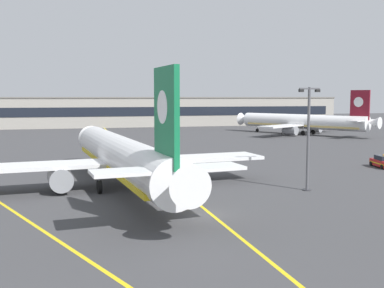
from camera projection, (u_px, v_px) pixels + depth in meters
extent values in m
plane|color=#3D3D3F|center=(206.00, 215.00, 37.56)|extent=(400.00, 400.00, 0.00)
cube|color=yellow|center=(148.00, 163.00, 66.46)|extent=(2.73, 179.99, 0.01)
cube|color=yellow|center=(26.00, 220.00, 36.01)|extent=(23.46, 55.46, 0.01)
cylinder|color=white|center=(121.00, 155.00, 48.29)|extent=(7.68, 36.20, 3.80)
cone|color=white|center=(92.00, 139.00, 66.26)|extent=(3.87, 2.98, 3.61)
cone|color=white|center=(183.00, 183.00, 30.20)|extent=(3.14, 3.09, 2.85)
cube|color=gold|center=(121.00, 165.00, 48.40)|extent=(7.30, 33.33, 0.44)
cube|color=black|center=(94.00, 135.00, 64.42)|extent=(2.95, 1.40, 0.60)
cube|color=white|center=(120.00, 162.00, 48.94)|extent=(32.33, 8.24, 0.36)
cylinder|color=gray|center=(60.00, 179.00, 45.95)|extent=(2.68, 3.83, 2.30)
cylinder|color=black|center=(58.00, 176.00, 47.68)|extent=(1.96, 0.39, 1.95)
cylinder|color=gray|center=(178.00, 172.00, 50.31)|extent=(2.68, 3.83, 2.30)
cylinder|color=black|center=(173.00, 169.00, 52.03)|extent=(1.96, 0.39, 1.95)
cube|color=#147042|center=(166.00, 117.00, 33.13)|extent=(0.92, 4.82, 7.20)
cylinder|color=white|center=(165.00, 107.00, 33.33)|extent=(0.70, 2.43, 2.40)
cube|color=white|center=(169.00, 170.00, 32.94)|extent=(11.24, 3.98, 0.24)
cylinder|color=#4C4C51|center=(98.00, 157.00, 61.99)|extent=(0.24, 0.24, 1.60)
cylinder|color=black|center=(98.00, 165.00, 62.10)|extent=(0.50, 0.94, 0.90)
cylinder|color=#4C4C51|center=(99.00, 176.00, 45.69)|extent=(0.24, 0.24, 1.60)
cylinder|color=black|center=(99.00, 187.00, 45.81)|extent=(0.54, 1.34, 1.30)
cylinder|color=#4C4C51|center=(150.00, 173.00, 47.52)|extent=(0.24, 0.24, 1.60)
cylinder|color=black|center=(150.00, 183.00, 47.63)|extent=(0.54, 1.34, 1.30)
cylinder|color=white|center=(302.00, 121.00, 116.97)|extent=(20.87, 30.97, 3.60)
cone|color=white|center=(244.00, 119.00, 129.63)|extent=(4.20, 3.89, 3.42)
cone|color=white|center=(374.00, 123.00, 104.20)|extent=(3.69, 3.67, 2.70)
cube|color=#DBBC66|center=(302.00, 125.00, 117.07)|extent=(19.38, 28.61, 0.42)
cube|color=black|center=(249.00, 117.00, 128.32)|extent=(2.85, 2.30, 0.57)
cube|color=white|center=(300.00, 125.00, 117.44)|extent=(28.23, 19.70, 0.34)
cylinder|color=gray|center=(290.00, 130.00, 112.71)|extent=(3.64, 4.05, 2.18)
cylinder|color=black|center=(284.00, 130.00, 113.92)|extent=(1.67, 1.11, 1.85)
cylinder|color=gray|center=(315.00, 128.00, 121.10)|extent=(3.64, 4.05, 2.18)
cylinder|color=black|center=(309.00, 128.00, 122.31)|extent=(1.67, 1.11, 1.85)
cube|color=maroon|center=(360.00, 105.00, 106.17)|extent=(2.70, 4.08, 6.82)
cylinder|color=white|center=(359.00, 102.00, 106.29)|extent=(1.54, 2.16, 2.27)
cube|color=white|center=(362.00, 120.00, 106.13)|extent=(10.27, 7.70, 0.23)
cylinder|color=#4C4C51|center=(257.00, 127.00, 126.67)|extent=(0.23, 0.23, 1.52)
cylinder|color=black|center=(257.00, 130.00, 126.77)|extent=(0.77, 0.93, 0.85)
cylinder|color=#4C4C51|center=(303.00, 129.00, 114.06)|extent=(0.23, 0.23, 1.52)
cylinder|color=black|center=(303.00, 133.00, 114.17)|extent=(0.97, 1.25, 1.23)
cylinder|color=#4C4C51|center=(313.00, 128.00, 117.58)|extent=(0.23, 0.23, 1.52)
cylinder|color=black|center=(313.00, 132.00, 117.69)|extent=(0.97, 1.25, 1.23)
cylinder|color=#515156|center=(308.00, 139.00, 46.82)|extent=(0.28, 0.28, 10.46)
cylinder|color=#333338|center=(307.00, 190.00, 47.34)|extent=(0.90, 0.90, 0.10)
cube|color=#515156|center=(309.00, 89.00, 46.31)|extent=(2.20, 0.16, 0.16)
cube|color=black|center=(301.00, 91.00, 46.10)|extent=(0.44, 0.36, 0.28)
cube|color=black|center=(318.00, 91.00, 46.55)|extent=(0.44, 0.36, 0.28)
cube|color=red|center=(383.00, 163.00, 62.53)|extent=(2.49, 4.45, 0.84)
cube|color=black|center=(383.00, 158.00, 62.36)|extent=(1.95, 2.55, 0.60)
cylinder|color=orange|center=(383.00, 155.00, 62.42)|extent=(0.14, 0.14, 0.14)
cube|color=yellow|center=(383.00, 163.00, 62.53)|extent=(2.49, 4.25, 0.14)
cylinder|color=black|center=(382.00, 167.00, 60.95)|extent=(0.33, 0.67, 0.64)
cylinder|color=black|center=(383.00, 163.00, 64.17)|extent=(0.33, 0.67, 0.64)
cylinder|color=black|center=(371.00, 164.00, 64.03)|extent=(0.33, 0.67, 0.64)
cone|color=orange|center=(124.00, 164.00, 63.53)|extent=(0.36, 0.36, 0.55)
cylinder|color=white|center=(124.00, 164.00, 63.53)|extent=(0.23, 0.23, 0.07)
cube|color=orange|center=(124.00, 166.00, 63.56)|extent=(0.44, 0.44, 0.03)
cube|color=#9E998E|center=(105.00, 113.00, 147.41)|extent=(155.86, 12.00, 9.07)
cube|color=black|center=(106.00, 112.00, 141.54)|extent=(149.63, 0.12, 2.80)
cube|color=slate|center=(104.00, 98.00, 146.93)|extent=(156.26, 12.40, 0.40)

